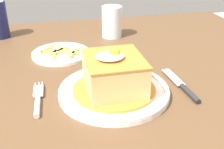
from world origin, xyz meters
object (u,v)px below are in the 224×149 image
object	(u,v)px
fork	(38,101)
side_plate_fries	(61,53)
knife	(185,88)
drinking_glass	(112,24)
main_plate	(114,91)

from	to	relation	value
fork	side_plate_fries	xyz separation A→B (m)	(0.07, 0.26, -0.00)
knife	side_plate_fries	world-z (taller)	side_plate_fries
drinking_glass	side_plate_fries	size ratio (longest dim) A/B	0.62
main_plate	side_plate_fries	bearing A→B (deg)	111.53
drinking_glass	knife	bearing A→B (deg)	-78.95
side_plate_fries	drinking_glass	bearing A→B (deg)	34.31
main_plate	knife	bearing A→B (deg)	-7.51
main_plate	drinking_glass	distance (m)	0.39
main_plate	fork	world-z (taller)	main_plate
main_plate	knife	size ratio (longest dim) A/B	1.51
fork	main_plate	bearing A→B (deg)	0.16
fork	knife	world-z (taller)	same
main_plate	side_plate_fries	world-z (taller)	main_plate
main_plate	drinking_glass	world-z (taller)	drinking_glass
fork	knife	size ratio (longest dim) A/B	0.85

